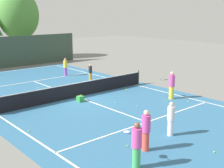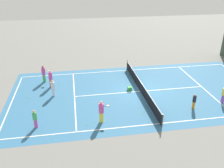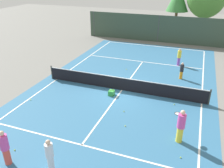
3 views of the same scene
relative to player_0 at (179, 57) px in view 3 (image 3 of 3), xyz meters
name	(u,v)px [view 3 (image 3 of 3)]	position (x,y,z in m)	size (l,w,h in m)	color
ground_plane	(122,90)	(-3.29, -6.62, -0.81)	(80.00, 80.00, 0.00)	slate
court_surface	(122,90)	(-3.29, -6.62, -0.81)	(13.00, 25.00, 0.01)	teal
tennis_net	(122,84)	(-3.29, -6.62, -0.30)	(11.90, 0.10, 1.10)	#333833
perimeter_fence	(158,29)	(-3.29, 7.38, 0.79)	(18.00, 0.12, 3.20)	#384C3D
player_0	(179,57)	(0.00, 0.00, 0.00)	(0.34, 0.34, 1.59)	purple
player_1	(50,155)	(-3.76, -14.93, 0.02)	(0.35, 0.35, 1.63)	silver
player_4	(5,147)	(-5.81, -15.26, 0.09)	(0.38, 0.38, 1.77)	#E54C3F
player_5	(182,71)	(0.52, -3.04, -0.11)	(0.30, 0.30, 1.38)	orange
player_6	(181,126)	(1.19, -11.03, 0.13)	(0.66, 0.96, 1.84)	yellow
ball_crate	(112,93)	(-3.73, -7.61, -0.63)	(0.38, 0.39, 0.43)	green
tennis_ball_0	(126,69)	(-4.17, -2.68, -0.78)	(0.07, 0.07, 0.07)	#CCE533
tennis_ball_1	(124,111)	(-2.26, -9.36, -0.78)	(0.07, 0.07, 0.07)	#CCE533
tennis_ball_2	(181,158)	(1.41, -12.24, -0.78)	(0.07, 0.07, 0.07)	#CCE533
tennis_ball_3	(174,104)	(0.55, -7.42, -0.78)	(0.07, 0.07, 0.07)	#CCE533
tennis_ball_4	(15,150)	(-6.14, -14.50, -0.78)	(0.07, 0.07, 0.07)	#CCE533
tennis_ball_5	(31,100)	(-8.57, -10.18, -0.78)	(0.07, 0.07, 0.07)	#CCE533
tennis_ball_6	(114,94)	(-3.59, -7.39, -0.78)	(0.07, 0.07, 0.07)	#CCE533
tennis_ball_8	(125,126)	(-1.73, -10.78, -0.78)	(0.07, 0.07, 0.07)	#CCE533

